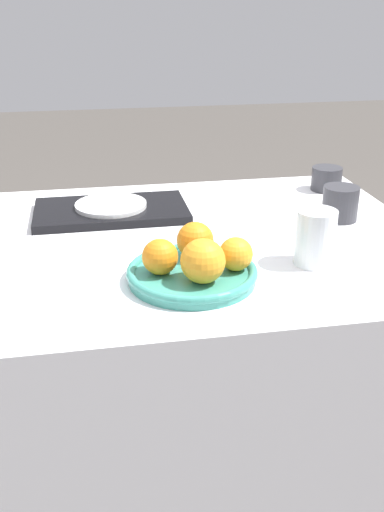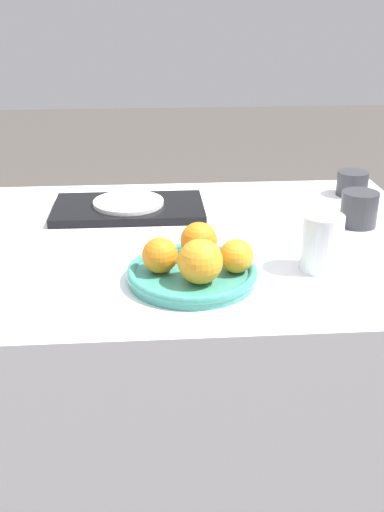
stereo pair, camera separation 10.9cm
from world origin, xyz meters
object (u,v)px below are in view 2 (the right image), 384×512
orange_0 (199,241)px  orange_1 (200,261)px  orange_2 (236,256)px  orange_3 (160,255)px  water_glass (322,243)px  cup_1 (352,183)px  fruit_platter (192,274)px  serving_tray (129,208)px  side_plate (128,202)px  cup_2 (359,209)px

orange_0 → orange_1: size_ratio=0.89×
orange_2 → orange_3: (-0.14, 0.01, 0.00)m
orange_0 → water_glass: (0.23, -0.03, 0.00)m
orange_2 → cup_1: 0.62m
fruit_platter → serving_tray: 0.41m
orange_0 → orange_1: orange_1 is taller
fruit_platter → cup_1: bearing=46.5°
water_glass → orange_3: bearing=-174.5°
orange_1 → cup_1: orange_1 is taller
cup_1 → orange_3: bearing=-137.1°
orange_0 → orange_2: 0.09m
fruit_platter → cup_1: cup_1 is taller
side_plate → orange_1: bearing=-72.5°
serving_tray → cup_1: bearing=9.2°
orange_0 → cup_2: (0.38, 0.20, -0.01)m
orange_0 → serving_tray: (-0.14, 0.33, -0.04)m
water_glass → side_plate: (-0.38, 0.36, -0.03)m
orange_1 → side_plate: 0.46m
fruit_platter → side_plate: side_plate is taller
water_glass → orange_0: bearing=172.7°
orange_1 → orange_2: bearing=29.0°
orange_3 → side_plate: 0.39m
orange_3 → serving_tray: size_ratio=0.18×
serving_tray → cup_2: cup_2 is taller
fruit_platter → orange_2: (0.08, -0.01, 0.04)m
orange_3 → water_glass: water_glass is taller
orange_3 → cup_1: orange_3 is taller
orange_0 → serving_tray: orange_0 is taller
cup_1 → fruit_platter: bearing=-133.5°
orange_3 → water_glass: (0.31, 0.03, 0.00)m
fruit_platter → water_glass: water_glass is taller
orange_1 → orange_3: 0.09m
serving_tray → cup_2: bearing=-13.8°
water_glass → cup_2: 0.27m
cup_1 → cup_2: cup_2 is taller
cup_1 → orange_2: bearing=-127.6°
orange_1 → water_glass: size_ratio=0.73×
fruit_platter → orange_2: orange_2 is taller
side_plate → serving_tray: bearing=0.0°
fruit_platter → serving_tray: fruit_platter is taller
serving_tray → cup_1: (0.58, 0.09, 0.02)m
water_glass → cup_1: (0.21, 0.45, -0.02)m
cup_2 → orange_0: bearing=-152.7°
fruit_platter → serving_tray: size_ratio=0.67×
orange_1 → serving_tray: 0.46m
orange_1 → water_glass: (0.24, 0.08, -0.00)m
orange_1 → side_plate: orange_1 is taller
fruit_platter → orange_0: (0.02, 0.06, 0.04)m
orange_2 → water_glass: water_glass is taller
fruit_platter → orange_1: size_ratio=3.03×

